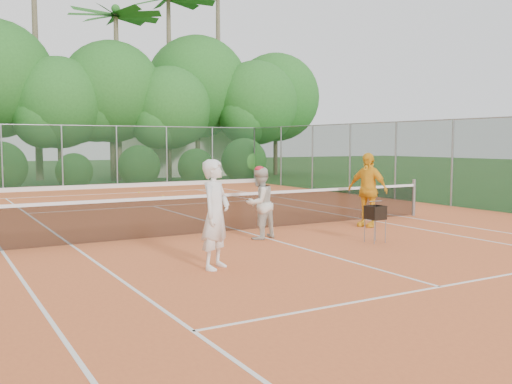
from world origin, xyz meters
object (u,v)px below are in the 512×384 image
player_white (216,214)px  player_center_grp (260,203)px  player_yellow (367,190)px  ball_hopper (375,213)px

player_white → player_center_grp: 3.19m
player_white → player_yellow: bearing=-13.0°
player_yellow → player_white: bearing=-84.7°
player_center_grp → player_yellow: size_ratio=0.86×
player_white → ball_hopper: bearing=-29.1°
player_center_grp → ball_hopper: player_center_grp is taller
player_white → player_center_grp: (2.23, 2.28, -0.13)m
player_center_grp → player_yellow: 3.44m
player_white → ball_hopper: (4.20, 0.60, -0.31)m
player_center_grp → ball_hopper: size_ratio=2.05×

